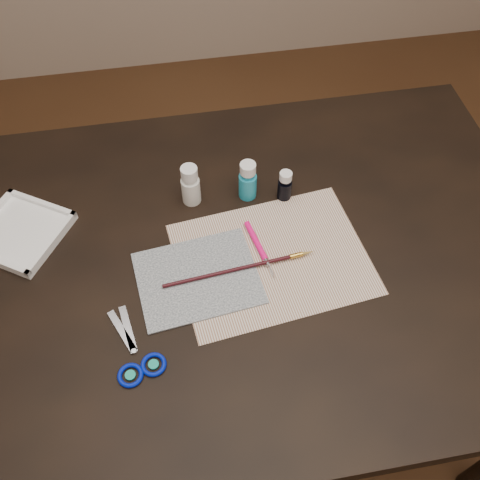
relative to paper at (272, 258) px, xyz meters
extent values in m
cube|color=#422614|center=(-0.06, 0.02, -0.76)|extent=(3.50, 3.50, 0.02)
cube|color=black|center=(-0.06, 0.02, -0.38)|extent=(1.30, 0.90, 0.75)
cube|color=silver|center=(0.00, 0.00, 0.00)|extent=(0.41, 0.33, 0.00)
cube|color=black|center=(-0.16, -0.02, 0.00)|extent=(0.26, 0.21, 0.00)
cylinder|color=silver|center=(-0.14, 0.18, 0.05)|extent=(0.05, 0.05, 0.10)
cylinder|color=teal|center=(-0.02, 0.18, 0.05)|extent=(0.05, 0.05, 0.10)
cylinder|color=black|center=(0.06, 0.16, 0.04)|extent=(0.03, 0.03, 0.08)
cube|color=white|center=(-0.51, 0.15, 0.01)|extent=(0.24, 0.24, 0.02)
camera|label=1|loc=(-0.17, -0.60, 0.90)|focal=40.00mm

